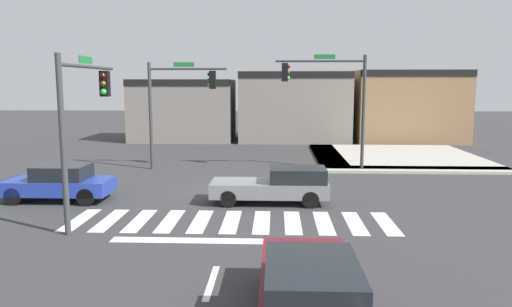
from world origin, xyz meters
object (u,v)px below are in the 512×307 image
traffic_signal_northeast (330,91)px  traffic_signal_southwest (84,106)px  traffic_signal_northwest (178,96)px  car_gray (277,185)px  car_maroon (310,291)px  car_blue (59,183)px

traffic_signal_northeast → traffic_signal_southwest: size_ratio=1.10×
traffic_signal_northwest → car_gray: traffic_signal_northwest is taller
traffic_signal_northeast → car_gray: size_ratio=1.34×
traffic_signal_southwest → traffic_signal_northeast: bearing=-43.8°
traffic_signal_northeast → car_maroon: 17.32m
car_maroon → car_blue: bearing=43.4°
car_maroon → car_gray: bearing=3.4°
traffic_signal_southwest → car_gray: (6.46, 2.52, -3.15)m
traffic_signal_southwest → car_gray: 7.62m
car_gray → traffic_signal_southwest: bearing=21.3°
traffic_signal_northeast → car_gray: 8.40m
traffic_signal_northeast → traffic_signal_southwest: (-9.23, -9.63, -0.38)m
traffic_signal_northeast → car_gray: (-2.77, -7.11, -3.53)m
traffic_signal_northeast → traffic_signal_southwest: bearing=46.2°
car_maroon → traffic_signal_southwest: bearing=44.3°
traffic_signal_southwest → car_maroon: 10.54m
traffic_signal_northwest → car_maroon: size_ratio=1.24×
traffic_signal_northwest → car_blue: traffic_signal_northwest is taller
traffic_signal_southwest → car_gray: bearing=-68.7°
traffic_signal_northeast → traffic_signal_northwest: bearing=-0.4°
traffic_signal_northwest → car_gray: bearing=-53.6°
car_blue → car_maroon: bearing=133.4°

